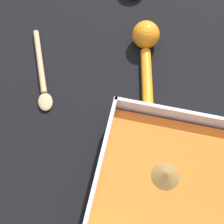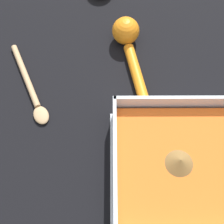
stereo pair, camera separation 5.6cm
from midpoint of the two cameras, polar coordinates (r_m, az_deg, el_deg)
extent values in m
plane|color=black|center=(0.56, 12.09, -11.29)|extent=(4.00, 4.00, 0.00)
cube|color=silver|center=(0.56, 12.44, -12.94)|extent=(0.22, 0.22, 0.01)
cube|color=silver|center=(0.52, 1.22, -9.76)|extent=(0.22, 0.01, 0.06)
cube|color=silver|center=(0.56, 14.39, -1.42)|extent=(0.01, 0.21, 0.06)
cube|color=orange|center=(0.53, 12.92, -12.33)|extent=(0.20, 0.20, 0.04)
cone|color=brown|center=(0.51, 13.55, -11.51)|extent=(0.05, 0.05, 0.02)
sphere|color=orange|center=(0.67, 8.64, 13.60)|extent=(0.06, 0.06, 0.06)
cylinder|color=orange|center=(0.62, 8.97, 4.99)|extent=(0.16, 0.05, 0.02)
ellipsoid|color=tan|center=(0.61, -9.57, 1.60)|extent=(0.05, 0.04, 0.01)
cylinder|color=tan|center=(0.66, -10.74, 8.98)|extent=(0.15, 0.08, 0.01)
camera|label=1|loc=(0.03, 92.88, -5.57)|focal=50.00mm
camera|label=2|loc=(0.03, -87.12, 5.57)|focal=50.00mm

